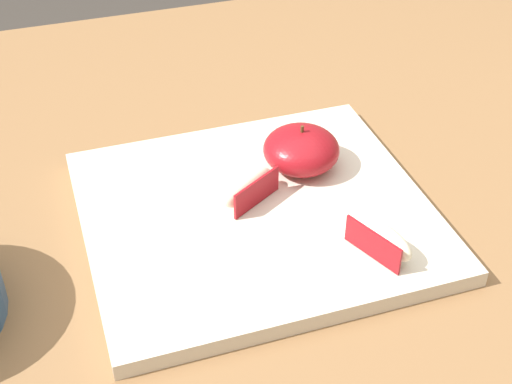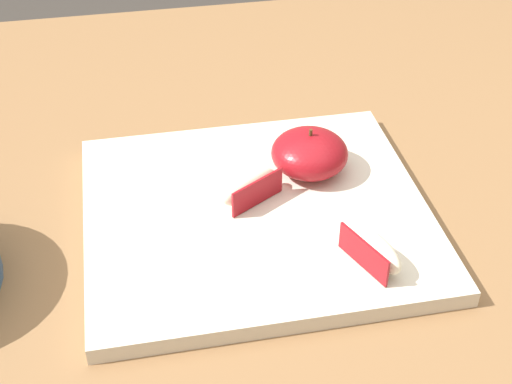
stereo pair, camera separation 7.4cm
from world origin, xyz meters
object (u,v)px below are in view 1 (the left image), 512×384
(apple_wedge_middle, at_px, (248,188))
(cutting_board, at_px, (256,214))
(apple_half_skin_up, at_px, (301,150))
(apple_wedge_back, at_px, (381,239))

(apple_wedge_middle, bearing_deg, cutting_board, -77.15)
(cutting_board, xyz_separation_m, apple_wedge_middle, (-0.00, 0.01, 0.02))
(apple_wedge_middle, bearing_deg, apple_half_skin_up, 27.49)
(cutting_board, bearing_deg, apple_wedge_middle, 102.85)
(apple_half_skin_up, bearing_deg, apple_wedge_back, -81.90)
(apple_half_skin_up, bearing_deg, cutting_board, -142.67)
(cutting_board, distance_m, apple_half_skin_up, 0.09)
(cutting_board, distance_m, apple_wedge_middle, 0.03)
(apple_wedge_back, bearing_deg, apple_wedge_middle, 129.35)
(apple_half_skin_up, distance_m, apple_wedge_back, 0.15)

